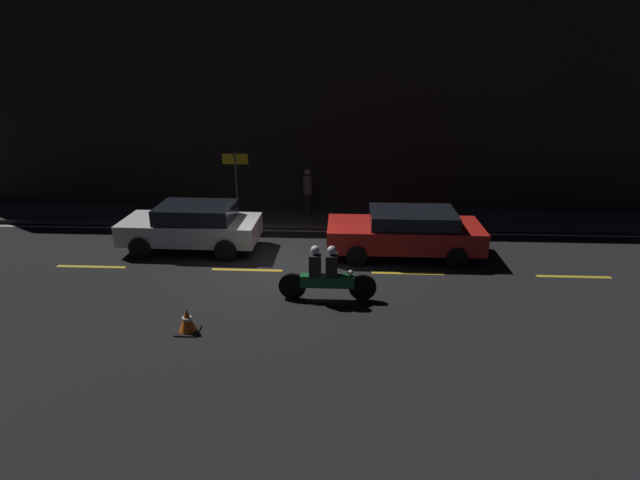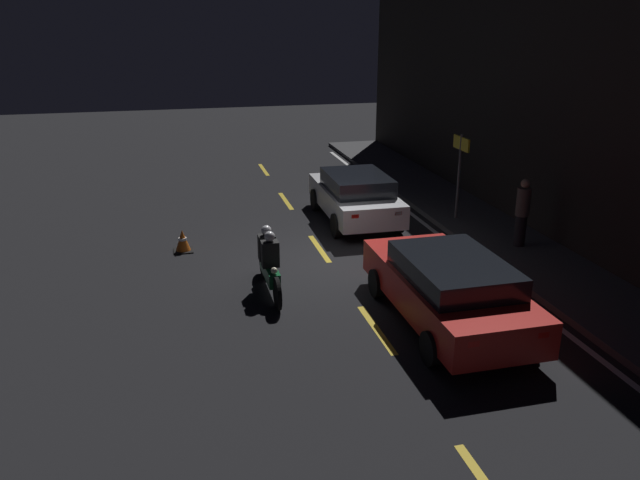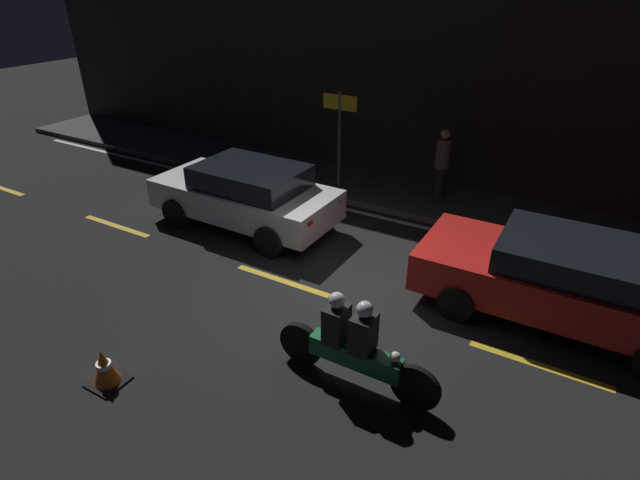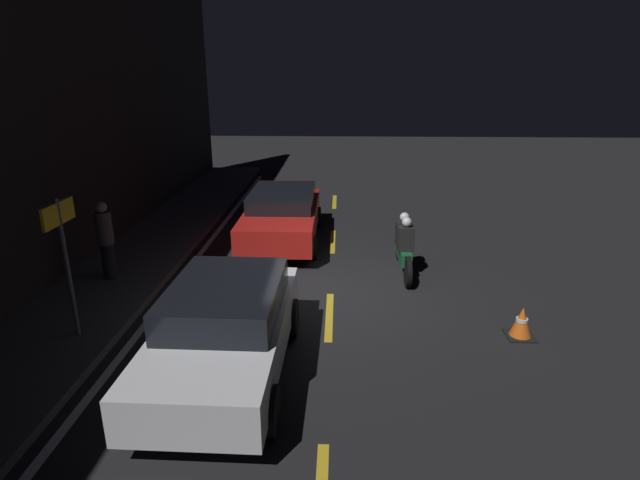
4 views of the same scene
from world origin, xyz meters
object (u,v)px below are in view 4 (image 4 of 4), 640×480
object	(u,v)px
taxi_red	(282,214)
pedestrian	(106,240)
traffic_cone_near	(522,322)
shop_sign	(63,241)
motorcycle	(404,246)
sedan_white	(225,327)

from	to	relation	value
taxi_red	pedestrian	world-z (taller)	pedestrian
traffic_cone_near	shop_sign	world-z (taller)	shop_sign
motorcycle	traffic_cone_near	world-z (taller)	motorcycle
taxi_red	traffic_cone_near	xyz separation A→B (m)	(-5.21, -4.77, -0.47)
taxi_red	pedestrian	distance (m)	4.71
sedan_white	motorcycle	xyz separation A→B (m)	(4.21, -3.20, -0.12)
taxi_red	motorcycle	xyz separation A→B (m)	(-2.29, -3.06, -0.09)
sedan_white	taxi_red	bearing A→B (deg)	179.66
pedestrian	shop_sign	world-z (taller)	shop_sign
shop_sign	taxi_red	bearing A→B (deg)	-27.19
traffic_cone_near	shop_sign	size ratio (longest dim) A/B	0.23
motorcycle	shop_sign	xyz separation A→B (m)	(-3.39, 5.97, 1.18)
sedan_white	taxi_red	world-z (taller)	sedan_white
shop_sign	pedestrian	bearing A→B (deg)	12.08
traffic_cone_near	shop_sign	distance (m)	7.86
taxi_red	pedestrian	xyz separation A→B (m)	(-3.19, 3.45, 0.28)
traffic_cone_near	taxi_red	bearing A→B (deg)	42.49
sedan_white	traffic_cone_near	xyz separation A→B (m)	(1.29, -4.92, -0.50)
sedan_white	taxi_red	distance (m)	6.50
motorcycle	pedestrian	size ratio (longest dim) A/B	1.40
taxi_red	traffic_cone_near	distance (m)	7.08
sedan_white	shop_sign	xyz separation A→B (m)	(0.82, 2.77, 1.06)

